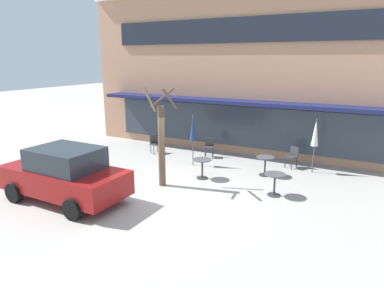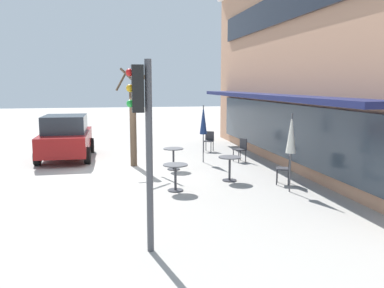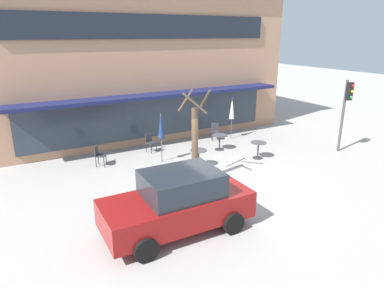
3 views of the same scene
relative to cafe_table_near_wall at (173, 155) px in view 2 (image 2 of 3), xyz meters
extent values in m
plane|color=#ADA8A0|center=(-0.27, -2.02, -0.52)|extent=(80.00, 80.00, 0.00)
cube|color=tan|center=(-0.27, 7.98, 3.44)|extent=(16.11, 8.00, 7.90)
cube|color=#191E4C|center=(-0.27, 3.43, 2.03)|extent=(13.70, 1.10, 0.16)
cube|color=#1E232D|center=(-0.27, 3.92, 5.17)|extent=(12.89, 0.10, 1.10)
cube|color=#2D3842|center=(-0.27, 3.92, 0.83)|extent=(12.89, 0.10, 1.90)
cylinder|color=#333338|center=(0.00, 0.00, -0.50)|extent=(0.44, 0.44, 0.03)
cylinder|color=#333338|center=(0.00, 0.00, -0.14)|extent=(0.07, 0.07, 0.70)
cylinder|color=#4C4C51|center=(0.00, 0.00, 0.23)|extent=(0.70, 0.70, 0.03)
cylinder|color=#333338|center=(2.02, 1.45, -0.50)|extent=(0.44, 0.44, 0.03)
cylinder|color=#333338|center=(2.02, 1.45, -0.14)|extent=(0.07, 0.07, 0.70)
cylinder|color=#4C4C51|center=(2.02, 1.45, 0.23)|extent=(0.70, 0.70, 0.03)
cylinder|color=#333338|center=(2.87, -0.39, -0.50)|extent=(0.44, 0.44, 0.03)
cylinder|color=#333338|center=(2.87, -0.39, -0.14)|extent=(0.07, 0.07, 0.70)
cylinder|color=#4C4C51|center=(2.87, -0.39, 0.23)|extent=(0.70, 0.70, 0.03)
cylinder|color=#4C4C51|center=(-1.09, 1.33, 0.58)|extent=(0.04, 0.04, 2.20)
cone|color=navy|center=(-1.09, 1.33, 1.13)|extent=(0.28, 0.28, 1.10)
cylinder|color=#4C4C51|center=(3.60, 2.72, 0.58)|extent=(0.04, 0.04, 2.20)
cone|color=silver|center=(3.60, 2.72, 1.13)|extent=(0.28, 0.28, 1.10)
cylinder|color=#333338|center=(2.79, 2.69, -0.29)|extent=(0.04, 0.04, 0.45)
cylinder|color=#333338|center=(2.49, 2.83, -0.29)|extent=(0.04, 0.04, 0.45)
cylinder|color=#333338|center=(2.94, 2.99, -0.29)|extent=(0.04, 0.04, 0.45)
cylinder|color=#333338|center=(2.63, 3.14, -0.29)|extent=(0.04, 0.04, 0.45)
cube|color=#333338|center=(2.71, 2.91, -0.05)|extent=(0.53, 0.53, 0.04)
cube|color=#333338|center=(2.79, 3.07, 0.17)|extent=(0.38, 0.21, 0.40)
cylinder|color=#333338|center=(-0.78, 2.65, -0.29)|extent=(0.04, 0.04, 0.45)
cylinder|color=#333338|center=(-1.10, 2.53, -0.29)|extent=(0.04, 0.04, 0.45)
cylinder|color=#333338|center=(-0.89, 2.97, -0.29)|extent=(0.04, 0.04, 0.45)
cylinder|color=#333338|center=(-1.21, 2.85, -0.29)|extent=(0.04, 0.04, 0.45)
cube|color=#333338|center=(-0.99, 2.75, -0.05)|extent=(0.51, 0.51, 0.04)
cube|color=#333338|center=(-1.06, 2.92, 0.17)|extent=(0.39, 0.17, 0.40)
cylinder|color=#333338|center=(-3.33, 2.19, -0.29)|extent=(0.04, 0.04, 0.45)
cylinder|color=#333338|center=(-3.50, 1.90, -0.29)|extent=(0.04, 0.04, 0.45)
cylinder|color=#333338|center=(-3.62, 2.36, -0.29)|extent=(0.04, 0.04, 0.45)
cylinder|color=#333338|center=(-3.79, 2.07, -0.29)|extent=(0.04, 0.04, 0.45)
cube|color=#333338|center=(-3.56, 2.13, -0.05)|extent=(0.55, 0.55, 0.04)
cube|color=#333338|center=(-3.72, 2.22, 0.17)|extent=(0.24, 0.36, 0.40)
cube|color=maroon|center=(-2.99, -3.91, 0.18)|extent=(4.22, 1.84, 0.76)
cube|color=#232B33|center=(-2.84, -3.92, 0.90)|extent=(2.12, 1.62, 0.68)
cylinder|color=black|center=(-4.30, -4.80, -0.20)|extent=(0.64, 0.23, 0.64)
cylinder|color=black|center=(-4.29, -3.00, -0.20)|extent=(0.64, 0.23, 0.64)
cylinder|color=black|center=(-1.70, -4.83, -0.20)|extent=(0.64, 0.23, 0.64)
cylinder|color=black|center=(-1.68, -3.03, -0.20)|extent=(0.64, 0.23, 0.64)
cylinder|color=brown|center=(-0.95, -1.33, 0.92)|extent=(0.24, 0.24, 2.88)
cylinder|color=brown|center=(-0.57, -1.37, 2.64)|extent=(0.16, 0.82, 0.81)
cylinder|color=brown|center=(-1.12, -0.96, 2.60)|extent=(0.83, 0.43, 0.73)
cylinder|color=brown|center=(-1.15, -1.69, 2.61)|extent=(0.80, 0.50, 0.76)
cylinder|color=#47474C|center=(6.91, -1.48, 1.18)|extent=(0.12, 0.12, 3.40)
cube|color=black|center=(6.91, -1.66, 2.38)|extent=(0.26, 0.20, 0.80)
sphere|color=red|center=(6.91, -1.79, 2.65)|extent=(0.13, 0.13, 0.13)
sphere|color=gold|center=(6.91, -1.79, 2.39)|extent=(0.13, 0.13, 0.13)
sphere|color=green|center=(6.91, -1.79, 2.13)|extent=(0.13, 0.13, 0.13)
camera|label=1|loc=(5.45, -11.13, 3.94)|focal=32.00mm
camera|label=2|loc=(13.89, -2.12, 2.46)|focal=38.00mm
camera|label=3|loc=(-6.82, -11.63, 4.87)|focal=32.00mm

